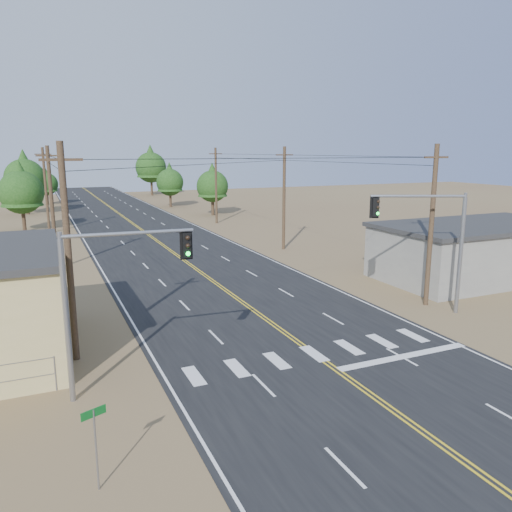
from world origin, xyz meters
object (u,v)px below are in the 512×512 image
signal_mast_right (435,233)px  street_sign (95,436)px  signal_mast_left (104,287)px  building_right (477,252)px

signal_mast_right → street_sign: signal_mast_right is taller
signal_mast_left → street_sign: size_ratio=2.63×
street_sign → building_right: bearing=2.9°
street_sign → signal_mast_right: bearing=0.8°
signal_mast_left → street_sign: bearing=-96.8°
signal_mast_left → signal_mast_right: size_ratio=0.93×
building_right → street_sign: 32.80m
building_right → signal_mast_left: signal_mast_left is taller
signal_mast_left → signal_mast_right: (19.12, 2.92, 0.37)m
building_right → signal_mast_left: 29.82m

